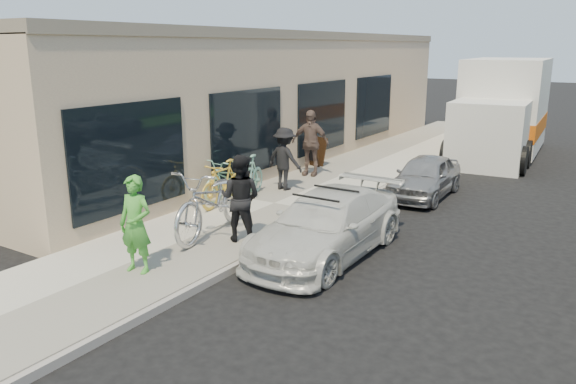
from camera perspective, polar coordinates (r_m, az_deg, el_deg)
The scene contains 17 objects.
ground at distance 10.04m, azimuth -1.43°, elevation -7.52°, with size 120.00×120.00×0.00m, color black.
sidewalk at distance 13.42m, azimuth -1.40°, elevation -1.42°, with size 3.00×34.00×0.15m, color #B6B1A3.
curb at distance 12.67m, azimuth 4.44°, elevation -2.50°, with size 0.12×34.00×0.13m, color gray.
storefront at distance 18.93m, azimuth -1.20°, elevation 9.58°, with size 3.60×20.00×4.22m.
bike_rack at distance 14.03m, azimuth -4.87°, elevation 1.66°, with size 0.17×0.58×0.83m.
sandwich_board at distance 17.51m, azimuth 2.78°, elevation 4.11°, with size 0.68×0.68×0.87m.
sedan_white at distance 10.36m, azimuth 3.97°, elevation -3.36°, with size 1.68×4.07×1.22m.
sedan_silver at distance 14.82m, azimuth 13.73°, elevation 1.53°, with size 1.26×3.14×1.07m, color gray.
moving_truck at distance 21.46m, azimuth 20.90°, elevation 7.51°, with size 3.03×6.97×3.34m.
tandem_bike at distance 11.10m, azimuth -7.60°, elevation -0.89°, with size 0.91×2.62×1.38m, color silver.
woman_rider at distance 9.48m, azimuth -15.22°, elevation -3.20°, with size 0.59×0.39×1.63m, color green.
man_standing at distance 10.67m, azimuth -4.85°, elevation -0.62°, with size 0.81×0.63×1.68m, color black.
cruiser_bike_a at distance 13.83m, azimuth -4.05°, elevation 1.54°, with size 0.48×1.71×1.03m, color #7DBAA7.
cruiser_bike_b at distance 13.76m, azimuth -5.64°, elevation 1.42°, with size 0.67×1.93×1.02m, color #7DBAA7.
cruiser_bike_c at distance 13.18m, azimuth -6.59°, elevation 0.88°, with size 0.49×1.75×1.05m, color gold.
bystander_a at distance 14.50m, azimuth -0.35°, elevation 3.39°, with size 1.05×0.60×1.62m, color black.
bystander_b at distance 16.15m, azimuth 2.27°, elevation 5.02°, with size 1.11×0.46×1.89m, color brown.
Camera 1 is at (5.19, -7.71, 3.78)m, focal length 35.00 mm.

